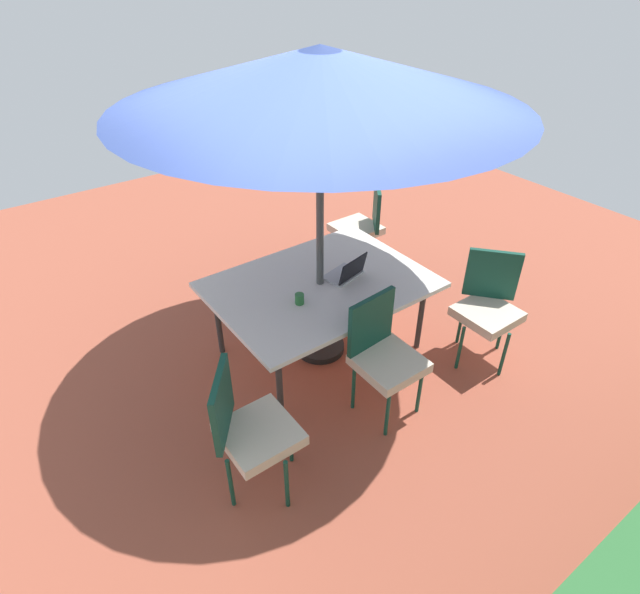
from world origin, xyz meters
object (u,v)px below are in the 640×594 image
dining_table (320,287)px  chair_northwest (488,304)px  patio_umbrella (320,79)px  laptop (346,273)px  cup (300,299)px  chair_northeast (249,427)px  chair_north (384,353)px  chair_southwest (362,224)px

dining_table → chair_northwest: size_ratio=1.81×
patio_umbrella → laptop: bearing=164.7°
chair_northwest → cup: size_ratio=11.28×
chair_northeast → chair_northwest: bearing=-53.2°
chair_north → laptop: 0.84m
dining_table → chair_northeast: bearing=36.0°
dining_table → patio_umbrella: 1.65m
patio_umbrella → chair_north: size_ratio=2.92×
patio_umbrella → cup: patio_umbrella is taller
patio_umbrella → chair_northwest: 2.28m
chair_north → chair_northwest: bearing=-7.1°
chair_north → chair_northwest: size_ratio=1.00×
laptop → chair_northeast: bearing=16.6°
cup → chair_northwest: bearing=152.3°
chair_northwest → chair_southwest: bearing=136.4°
chair_north → laptop: (-0.25, -0.77, 0.22)m
dining_table → cup: (0.30, 0.14, 0.09)m
chair_southwest → laptop: chair_southwest is taller
chair_southwest → chair_northeast: same height
chair_southwest → chair_northwest: 1.78m
patio_umbrella → cup: bearing=25.3°
patio_umbrella → dining_table: bearing=0.0°
chair_northeast → chair_northwest: 2.31m
dining_table → chair_northeast: 1.47m
laptop → cup: 0.54m
chair_northeast → patio_umbrella: bearing=-16.6°
dining_table → chair_northeast: chair_northeast is taller
chair_north → laptop: chair_north is taller
patio_umbrella → chair_northwest: patio_umbrella is taller
chair_north → chair_southwest: size_ratio=1.00×
chair_north → chair_northeast: same height
chair_northeast → cup: chair_northeast is taller
dining_table → chair_north: chair_north is taller
patio_umbrella → chair_northeast: (1.19, 0.86, -1.78)m
chair_north → chair_northeast: (1.17, 0.03, 0.00)m
dining_table → chair_southwest: bearing=-143.8°
chair_north → chair_northeast: 1.17m
patio_umbrella → chair_northeast: 2.31m
chair_northwest → laptop: bearing=-173.4°
chair_southwest → laptop: 1.39m
dining_table → chair_northeast: (1.19, 0.86, -0.13)m
chair_southwest → patio_umbrella: bearing=-16.8°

